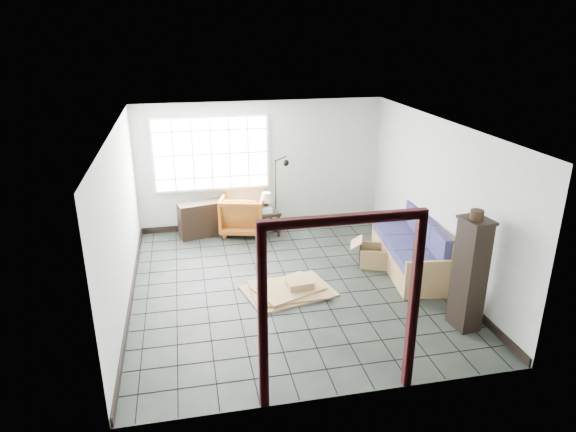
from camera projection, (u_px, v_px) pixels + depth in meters
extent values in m
plane|color=black|center=(289.00, 284.00, 8.39)|extent=(5.50, 5.50, 0.00)
cube|color=#AAAFA8|center=(261.00, 165.00, 10.46)|extent=(5.00, 0.02, 2.60)
cube|color=#AAAFA8|center=(343.00, 296.00, 5.41)|extent=(5.00, 0.02, 2.60)
cube|color=#AAAFA8|center=(121.00, 222.00, 7.45)|extent=(0.02, 5.50, 2.60)
cube|color=#AAAFA8|center=(438.00, 199.00, 8.41)|extent=(0.02, 5.50, 2.60)
cube|color=white|center=(289.00, 126.00, 7.48)|extent=(5.00, 5.50, 0.02)
cube|color=black|center=(262.00, 222.00, 10.87)|extent=(4.95, 0.03, 0.12)
cube|color=black|center=(131.00, 297.00, 7.89)|extent=(0.03, 5.45, 0.12)
cube|color=black|center=(429.00, 267.00, 8.84)|extent=(0.03, 5.45, 0.12)
cube|color=silver|center=(211.00, 154.00, 10.12)|extent=(2.32, 0.06, 1.52)
cube|color=white|center=(211.00, 154.00, 10.09)|extent=(2.20, 0.02, 1.40)
cube|color=#330B0E|center=(263.00, 323.00, 5.38)|extent=(0.10, 0.08, 2.10)
cube|color=#330B0E|center=(414.00, 306.00, 5.71)|extent=(0.10, 0.08, 2.10)
cube|color=#330B0E|center=(344.00, 219.00, 5.16)|extent=(1.80, 0.08, 0.10)
cube|color=olive|center=(409.00, 260.00, 8.86)|extent=(1.03, 2.06, 0.36)
cube|color=olive|center=(430.00, 280.00, 7.86)|extent=(0.79, 0.15, 0.63)
cube|color=olive|center=(393.00, 230.00, 9.77)|extent=(0.79, 0.15, 0.63)
cube|color=olive|center=(431.00, 239.00, 8.76)|extent=(0.32, 1.98, 0.69)
cube|color=#191C40|center=(422.00, 263.00, 8.16)|extent=(0.79, 0.72, 0.16)
cube|color=#191C40|center=(441.00, 248.00, 8.10)|extent=(0.21, 0.65, 0.52)
cube|color=#191C40|center=(409.00, 246.00, 8.77)|extent=(0.79, 0.72, 0.16)
cube|color=#191C40|center=(427.00, 233.00, 8.71)|extent=(0.21, 0.65, 0.52)
cube|color=#191C40|center=(398.00, 232.00, 9.38)|extent=(0.79, 0.72, 0.16)
cube|color=#191C40|center=(414.00, 219.00, 9.32)|extent=(0.21, 0.65, 0.52)
imported|color=#984C16|center=(243.00, 212.00, 10.35)|extent=(1.04, 1.00, 0.88)
cube|color=black|center=(266.00, 213.00, 10.20)|extent=(0.56, 0.56, 0.06)
cube|color=black|center=(262.00, 229.00, 10.05)|extent=(0.06, 0.06, 0.46)
cube|color=black|center=(279.00, 226.00, 10.20)|extent=(0.06, 0.06, 0.46)
cube|color=black|center=(254.00, 223.00, 10.36)|extent=(0.06, 0.06, 0.46)
cube|color=black|center=(271.00, 220.00, 10.51)|extent=(0.06, 0.06, 0.46)
cylinder|color=black|center=(267.00, 208.00, 10.21)|extent=(0.10, 0.10, 0.13)
cylinder|color=black|center=(266.00, 202.00, 10.17)|extent=(0.02, 0.02, 0.09)
cone|color=beige|center=(266.00, 197.00, 10.13)|extent=(0.26, 0.26, 0.19)
cube|color=silver|center=(264.00, 210.00, 10.12)|extent=(0.31, 0.26, 0.10)
cylinder|color=black|center=(257.00, 211.00, 10.08)|extent=(0.03, 0.06, 0.06)
cylinder|color=black|center=(276.00, 229.00, 10.63)|extent=(0.32, 0.32, 0.03)
cylinder|color=black|center=(276.00, 195.00, 10.37)|extent=(0.03, 0.03, 1.47)
cylinder|color=black|center=(281.00, 159.00, 10.04)|extent=(0.24, 0.11, 0.13)
sphere|color=black|center=(286.00, 163.00, 10.00)|extent=(0.17, 0.17, 0.13)
cube|color=black|center=(202.00, 219.00, 10.22)|extent=(0.95, 0.55, 0.70)
cube|color=black|center=(202.00, 219.00, 10.22)|extent=(0.88, 0.49, 0.03)
cube|color=black|center=(469.00, 275.00, 6.96)|extent=(0.34, 0.43, 1.60)
cube|color=black|center=(477.00, 220.00, 6.68)|extent=(0.39, 0.48, 0.04)
cylinder|color=black|center=(477.00, 215.00, 6.62)|extent=(0.22, 0.22, 0.13)
cube|color=olive|center=(374.00, 264.00, 9.06)|extent=(0.64, 0.58, 0.02)
cube|color=black|center=(360.00, 255.00, 9.04)|extent=(0.17, 0.40, 0.36)
cube|color=olive|center=(390.00, 257.00, 8.97)|extent=(0.17, 0.40, 0.36)
cube|color=olive|center=(375.00, 261.00, 8.81)|extent=(0.50, 0.20, 0.36)
cube|color=olive|center=(375.00, 251.00, 9.20)|extent=(0.50, 0.20, 0.36)
cube|color=olive|center=(357.00, 242.00, 8.97)|extent=(0.33, 0.46, 0.15)
cube|color=olive|center=(395.00, 245.00, 8.87)|extent=(0.33, 0.46, 0.15)
cube|color=olive|center=(288.00, 291.00, 8.15)|extent=(1.53, 1.24, 0.03)
cube|color=olive|center=(288.00, 290.00, 8.14)|extent=(1.21, 0.93, 0.03)
cube|color=olive|center=(288.00, 288.00, 8.13)|extent=(1.21, 1.06, 0.03)
cube|color=olive|center=(299.00, 284.00, 8.12)|extent=(0.42, 0.34, 0.11)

